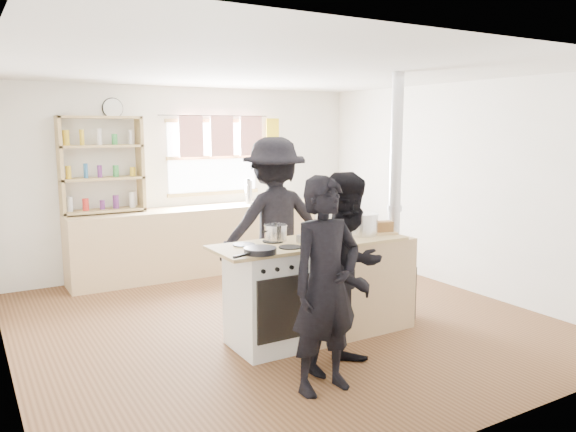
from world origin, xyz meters
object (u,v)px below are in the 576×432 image
object	(u,v)px
cooking_island	(322,288)
stockpot_stove	(276,233)
person_far	(274,225)
thermos	(249,192)
roast_tray	(321,238)
person_near_right	(348,272)
stockpot_counter	(362,224)
person_near_left	(326,286)
bread_board	(381,228)
flue_heater	(393,257)
skillet_greens	(260,250)

from	to	relation	value
cooking_island	stockpot_stove	xyz separation A→B (m)	(-0.41, 0.17, 0.54)
stockpot_stove	person_far	size ratio (longest dim) A/B	0.11
cooking_island	thermos	bearing A→B (deg)	77.46
roast_tray	person_near_right	size ratio (longest dim) A/B	0.26
stockpot_counter	person_far	size ratio (longest dim) A/B	0.17
thermos	roast_tray	xyz separation A→B (m)	(-0.68, -2.85, -0.10)
thermos	stockpot_stove	bearing A→B (deg)	-111.53
roast_tray	person_far	size ratio (longest dim) A/B	0.23
stockpot_stove	person_near_left	bearing A→B (deg)	-100.27
stockpot_stove	person_far	world-z (taller)	person_far
stockpot_counter	person_far	world-z (taller)	person_far
cooking_island	person_near_left	bearing A→B (deg)	-122.90
cooking_island	bread_board	bearing A→B (deg)	-3.48
cooking_island	roast_tray	size ratio (longest dim) A/B	4.60
thermos	bread_board	bearing A→B (deg)	-89.03
person_near_right	person_far	bearing A→B (deg)	67.96
thermos	roast_tray	world-z (taller)	thermos
bread_board	person_far	size ratio (longest dim) A/B	0.17
bread_board	person_near_left	world-z (taller)	person_near_left
cooking_island	stockpot_stove	distance (m)	0.70
stockpot_stove	person_far	bearing A→B (deg)	61.87
bread_board	person_near_left	size ratio (longest dim) A/B	0.20
cooking_island	person_far	distance (m)	1.03
cooking_island	flue_heater	bearing A→B (deg)	2.91
thermos	stockpot_stove	xyz separation A→B (m)	(-1.03, -2.60, -0.06)
stockpot_counter	bread_board	world-z (taller)	stockpot_counter
bread_board	cooking_island	bearing A→B (deg)	176.52
stockpot_stove	stockpot_counter	xyz separation A→B (m)	(0.87, -0.16, 0.03)
thermos	bread_board	xyz separation A→B (m)	(0.05, -2.81, -0.08)
skillet_greens	person_far	world-z (taller)	person_far
bread_board	person_far	bearing A→B (deg)	124.88
person_near_left	flue_heater	bearing A→B (deg)	30.51
cooking_island	person_near_right	xyz separation A→B (m)	(-0.24, -0.71, 0.34)
skillet_greens	flue_heater	size ratio (longest dim) A/B	0.14
stockpot_counter	bread_board	distance (m)	0.22
thermos	skillet_greens	distance (m)	3.30
cooking_island	person_far	xyz separation A→B (m)	(-0.01, 0.92, 0.47)
roast_tray	stockpot_stove	xyz separation A→B (m)	(-0.34, 0.24, 0.04)
flue_heater	bread_board	bearing A→B (deg)	-160.35
skillet_greens	flue_heater	xyz separation A→B (m)	(1.68, 0.27, -0.32)
stockpot_counter	bread_board	xyz separation A→B (m)	(0.20, -0.05, -0.06)
stockpot_counter	person_near_left	bearing A→B (deg)	-138.33
person_near_right	thermos	bearing A→B (deg)	62.22
stockpot_stove	bread_board	size ratio (longest dim) A/B	0.66
cooking_island	roast_tray	xyz separation A→B (m)	(-0.07, -0.08, 0.50)
stockpot_counter	flue_heater	world-z (taller)	flue_heater
bread_board	person_near_right	size ratio (longest dim) A/B	0.20
stockpot_stove	thermos	bearing A→B (deg)	68.47
person_far	person_near_right	bearing A→B (deg)	86.56
person_near_left	thermos	bearing A→B (deg)	69.03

